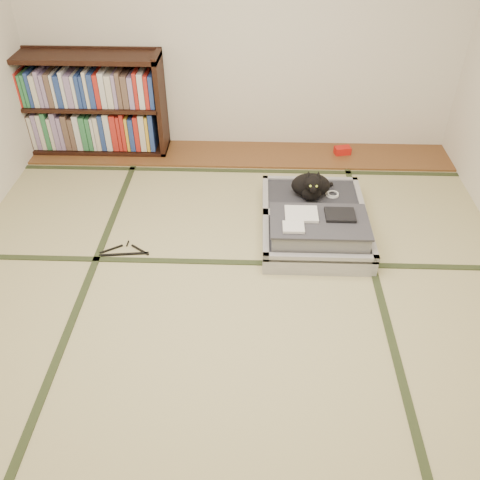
{
  "coord_description": "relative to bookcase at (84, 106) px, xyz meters",
  "views": [
    {
      "loc": [
        0.14,
        -2.38,
        2.4
      ],
      "look_at": [
        0.05,
        0.35,
        0.25
      ],
      "focal_mm": 38.0,
      "sensor_mm": 36.0,
      "label": 1
    }
  ],
  "objects": [
    {
      "name": "room_shell",
      "position": [
        1.47,
        -2.07,
        1.01
      ],
      "size": [
        4.5,
        4.5,
        4.5
      ],
      "color": "white",
      "rests_on": "ground"
    },
    {
      "name": "cable_coil",
      "position": [
        2.24,
        -0.99,
        -0.29
      ],
      "size": [
        0.11,
        0.11,
        0.03
      ],
      "color": "white",
      "rests_on": "suitcase"
    },
    {
      "name": "bookcase",
      "position": [
        0.0,
        0.0,
        0.0
      ],
      "size": [
        1.5,
        0.34,
        0.96
      ],
      "color": "black",
      "rests_on": "wood_strip"
    },
    {
      "name": "red_item",
      "position": [
        2.45,
        -0.04,
        -0.4
      ],
      "size": [
        0.17,
        0.12,
        0.07
      ],
      "primitive_type": "cube",
      "rotation": [
        0.0,
        0.0,
        0.21
      ],
      "color": "red",
      "rests_on": "wood_strip"
    },
    {
      "name": "floor",
      "position": [
        1.47,
        -2.07,
        -0.45
      ],
      "size": [
        4.5,
        4.5,
        0.0
      ],
      "primitive_type": "plane",
      "color": "tan",
      "rests_on": "ground"
    },
    {
      "name": "cat",
      "position": [
        2.06,
        -1.02,
        -0.19
      ],
      "size": [
        0.35,
        0.36,
        0.29
      ],
      "color": "black",
      "rests_on": "suitcase"
    },
    {
      "name": "wood_strip",
      "position": [
        1.47,
        -0.07,
        -0.44
      ],
      "size": [
        4.0,
        0.5,
        0.02
      ],
      "primitive_type": "cube",
      "color": "brown",
      "rests_on": "ground"
    },
    {
      "name": "hanger",
      "position": [
        0.66,
        -1.58,
        -0.44
      ],
      "size": [
        0.37,
        0.19,
        0.01
      ],
      "color": "black",
      "rests_on": "floor"
    },
    {
      "name": "suitcase",
      "position": [
        2.07,
        -1.31,
        -0.34
      ],
      "size": [
        0.8,
        1.06,
        0.31
      ],
      "color": "#AFAFB4",
      "rests_on": "floor"
    },
    {
      "name": "tatami_borders",
      "position": [
        1.47,
        -1.57,
        -0.45
      ],
      "size": [
        4.0,
        4.5,
        0.01
      ],
      "color": "#2D381E",
      "rests_on": "ground"
    }
  ]
}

